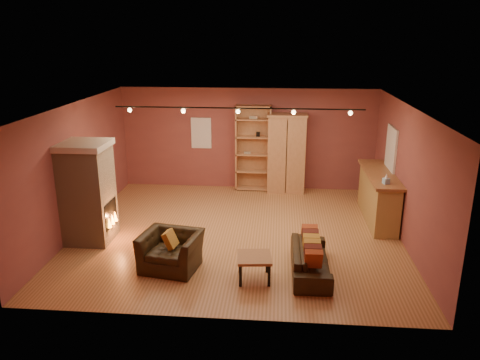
# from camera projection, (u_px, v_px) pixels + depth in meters

# --- Properties ---
(floor) EXTENTS (7.00, 7.00, 0.00)m
(floor) POSITION_uv_depth(u_px,v_px,m) (237.00, 233.00, 10.29)
(floor) COLOR #945D34
(floor) RESTS_ON ground
(ceiling) EXTENTS (7.00, 7.00, 0.00)m
(ceiling) POSITION_uv_depth(u_px,v_px,m) (237.00, 106.00, 9.46)
(ceiling) COLOR brown
(ceiling) RESTS_ON back_wall
(back_wall) EXTENTS (7.00, 0.02, 2.80)m
(back_wall) POSITION_uv_depth(u_px,v_px,m) (248.00, 139.00, 12.96)
(back_wall) COLOR brown
(back_wall) RESTS_ON floor
(left_wall) EXTENTS (0.02, 6.50, 2.80)m
(left_wall) POSITION_uv_depth(u_px,v_px,m) (77.00, 168.00, 10.16)
(left_wall) COLOR brown
(left_wall) RESTS_ON floor
(right_wall) EXTENTS (0.02, 6.50, 2.80)m
(right_wall) POSITION_uv_depth(u_px,v_px,m) (407.00, 176.00, 9.59)
(right_wall) COLOR brown
(right_wall) RESTS_ON floor
(fireplace) EXTENTS (1.01, 0.98, 2.12)m
(fireplace) POSITION_uv_depth(u_px,v_px,m) (88.00, 192.00, 9.65)
(fireplace) COLOR tan
(fireplace) RESTS_ON floor
(back_window) EXTENTS (0.56, 0.04, 0.86)m
(back_window) POSITION_uv_depth(u_px,v_px,m) (201.00, 133.00, 13.01)
(back_window) COLOR silver
(back_window) RESTS_ON back_wall
(bookcase) EXTENTS (0.97, 0.38, 2.36)m
(bookcase) POSITION_uv_depth(u_px,v_px,m) (253.00, 147.00, 12.89)
(bookcase) COLOR tan
(bookcase) RESTS_ON floor
(armoire) EXTENTS (1.07, 0.61, 2.16)m
(armoire) POSITION_uv_depth(u_px,v_px,m) (286.00, 153.00, 12.71)
(armoire) COLOR tan
(armoire) RESTS_ON floor
(bar_counter) EXTENTS (0.64, 2.40, 1.15)m
(bar_counter) POSITION_uv_depth(u_px,v_px,m) (378.00, 196.00, 10.87)
(bar_counter) COLOR tan
(bar_counter) RESTS_ON floor
(tissue_box) EXTENTS (0.17, 0.17, 0.23)m
(tissue_box) POSITION_uv_depth(u_px,v_px,m) (386.00, 180.00, 9.89)
(tissue_box) COLOR #86B3D6
(tissue_box) RESTS_ON bar_counter
(right_window) EXTENTS (0.05, 0.90, 1.00)m
(right_window) POSITION_uv_depth(u_px,v_px,m) (391.00, 148.00, 10.85)
(right_window) COLOR silver
(right_window) RESTS_ON right_wall
(loveseat) EXTENTS (0.51, 1.70, 0.73)m
(loveseat) POSITION_uv_depth(u_px,v_px,m) (311.00, 254.00, 8.49)
(loveseat) COLOR black
(loveseat) RESTS_ON floor
(armchair) EXTENTS (1.16, 0.86, 0.92)m
(armchair) POSITION_uv_depth(u_px,v_px,m) (171.00, 245.00, 8.64)
(armchair) COLOR black
(armchair) RESTS_ON floor
(coffee_table) EXTENTS (0.65, 0.65, 0.45)m
(coffee_table) POSITION_uv_depth(u_px,v_px,m) (254.00, 260.00, 8.25)
(coffee_table) COLOR #975F37
(coffee_table) RESTS_ON floor
(track_rail) EXTENTS (5.20, 0.09, 0.13)m
(track_rail) POSITION_uv_depth(u_px,v_px,m) (238.00, 110.00, 9.68)
(track_rail) COLOR black
(track_rail) RESTS_ON ceiling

